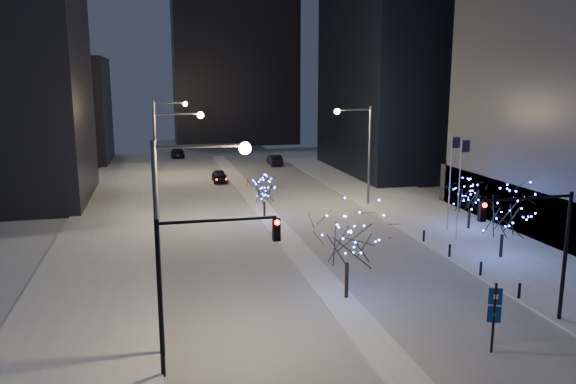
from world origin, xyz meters
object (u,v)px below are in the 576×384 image
object	(u,v)px
street_lamp_w_far	(163,128)
car_near	(220,176)
traffic_signal_east	(541,236)
holiday_tree_plaza_far	(470,197)
holiday_tree_median_near	(348,234)
holiday_tree_plaza_near	(504,212)
wayfinding_sign	(494,310)
street_lamp_w_mid	(168,151)
traffic_signal_west	(197,269)
car_far	(178,153)
car_mid	(275,160)
holiday_tree_median_far	(264,190)
street_lamp_w_near	(181,218)
street_lamp_east	(361,142)

from	to	relation	value
street_lamp_w_far	car_near	size ratio (longest dim) A/B	2.29
traffic_signal_east	holiday_tree_plaza_far	distance (m)	19.17
holiday_tree_median_near	holiday_tree_plaza_near	distance (m)	14.07
car_near	wayfinding_sign	bearing A→B (deg)	-80.58
street_lamp_w_mid	traffic_signal_west	size ratio (longest dim) A/B	1.43
street_lamp_w_far	car_far	world-z (taller)	street_lamp_w_far
holiday_tree_plaza_far	car_mid	bearing A→B (deg)	101.86
car_near	car_mid	xyz separation A→B (m)	(9.68, 12.43, 0.04)
traffic_signal_west	wayfinding_sign	size ratio (longest dim) A/B	2.04
street_lamp_w_far	traffic_signal_west	xyz separation A→B (m)	(0.50, -52.00, -1.74)
traffic_signal_west	car_mid	world-z (taller)	traffic_signal_west
holiday_tree_median_near	holiday_tree_median_far	bearing A→B (deg)	92.85
street_lamp_w_near	holiday_tree_plaza_near	distance (m)	24.64
street_lamp_w_far	car_mid	xyz separation A→B (m)	(16.26, 7.02, -5.72)
holiday_tree_plaza_far	holiday_tree_median_near	bearing A→B (deg)	-140.88
holiday_tree_median_near	street_lamp_w_mid	bearing A→B (deg)	114.62
holiday_tree_median_far	car_mid	bearing A→B (deg)	76.48
street_lamp_east	wayfinding_sign	distance (m)	32.01
street_lamp_east	wayfinding_sign	xyz separation A→B (m)	(-5.08, -31.30, -4.34)
car_mid	holiday_tree_median_near	size ratio (longest dim) A/B	0.82
wayfinding_sign	car_far	bearing A→B (deg)	123.52
wayfinding_sign	traffic_signal_east	bearing A→B (deg)	54.76
car_far	holiday_tree_median_far	xyz separation A→B (m)	(6.03, -44.87, 1.98)
street_lamp_w_far	car_near	world-z (taller)	street_lamp_w_far
street_lamp_w_mid	holiday_tree_median_far	size ratio (longest dim) A/B	2.53
traffic_signal_west	street_lamp_w_mid	bearing A→B (deg)	91.06
traffic_signal_east	wayfinding_sign	distance (m)	5.28
traffic_signal_east	street_lamp_w_mid	bearing A→B (deg)	124.51
traffic_signal_east	wayfinding_sign	world-z (taller)	traffic_signal_east
street_lamp_w_mid	holiday_tree_median_far	distance (m)	9.25
car_mid	holiday_tree_median_far	xyz separation A→B (m)	(-7.83, -32.55, 1.95)
car_near	street_lamp_w_far	bearing A→B (deg)	141.27
street_lamp_w_mid	holiday_tree_median_near	distance (m)	22.80
holiday_tree_median_far	holiday_tree_plaza_far	world-z (taller)	holiday_tree_plaza_far
holiday_tree_median_near	wayfinding_sign	bearing A→B (deg)	-59.71
street_lamp_w_far	holiday_tree_plaza_far	xyz separation A→B (m)	(24.70, -33.18, -3.60)
holiday_tree_plaza_near	car_far	bearing A→B (deg)	108.61
street_lamp_w_mid	street_lamp_w_near	bearing A→B (deg)	-90.00
traffic_signal_east	holiday_tree_plaza_near	size ratio (longest dim) A/B	1.28
car_near	holiday_tree_median_far	xyz separation A→B (m)	(1.85, -20.12, 1.99)
street_lamp_w_near	street_lamp_w_mid	distance (m)	25.00
street_lamp_w_near	traffic_signal_east	size ratio (longest dim) A/B	1.43
car_far	holiday_tree_plaza_far	distance (m)	57.10
holiday_tree_median_near	holiday_tree_plaza_far	bearing A→B (deg)	39.12
street_lamp_w_mid	holiday_tree_plaza_far	distance (m)	26.27
traffic_signal_east	holiday_tree_plaza_near	distance (m)	11.29
street_lamp_east	holiday_tree_median_far	world-z (taller)	street_lamp_east
street_lamp_w_near	street_lamp_east	size ratio (longest dim) A/B	1.00
street_lamp_east	holiday_tree_plaza_near	xyz separation A→B (m)	(3.66, -18.87, -3.01)
car_near	car_mid	size ratio (longest dim) A/B	0.92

